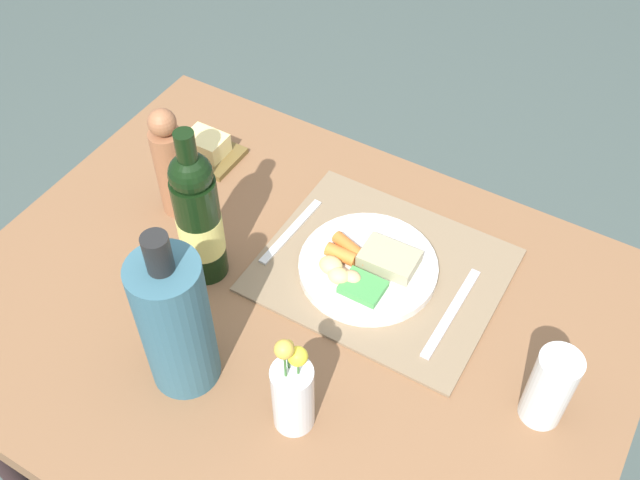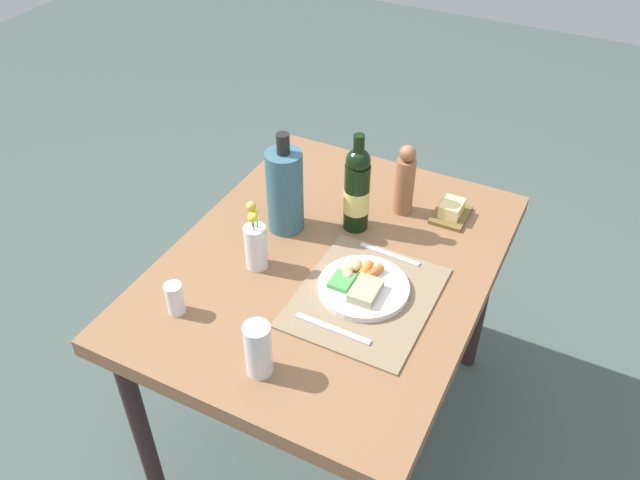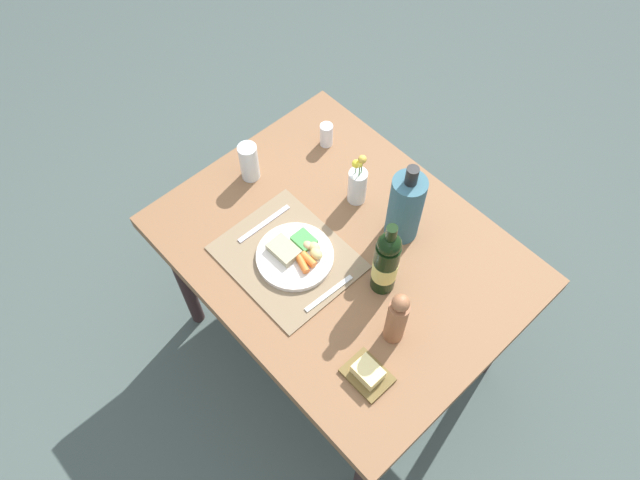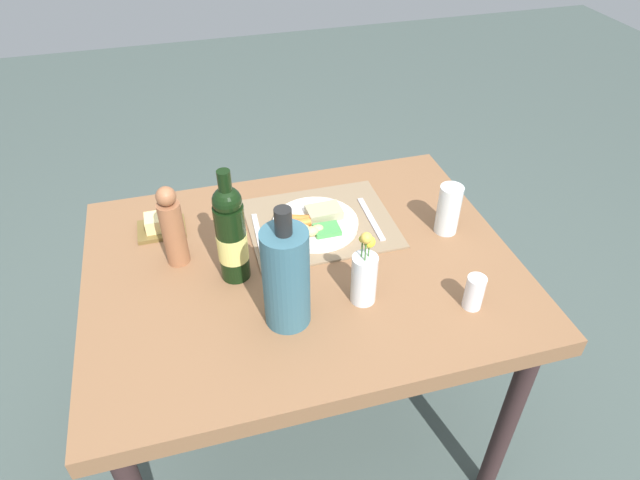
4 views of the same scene
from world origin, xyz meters
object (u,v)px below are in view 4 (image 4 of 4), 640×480
(dinner_plate, at_px, (316,223))
(butter_dish, at_px, (161,225))
(dining_table, at_px, (303,284))
(knife, at_px, (258,233))
(water_tumbler, at_px, (448,212))
(salt_shaker, at_px, (474,292))
(flower_vase, at_px, (364,276))
(wine_bottle, at_px, (231,233))
(cooler_bottle, at_px, (286,277))
(fork, at_px, (371,219))
(pepper_mill, at_px, (173,228))

(dinner_plate, relative_size, butter_dish, 1.85)
(dining_table, distance_m, knife, 0.19)
(dining_table, relative_size, water_tumbler, 7.68)
(dining_table, relative_size, salt_shaker, 12.39)
(dining_table, height_order, butter_dish, butter_dish)
(flower_vase, bearing_deg, knife, -57.43)
(dining_table, distance_m, wine_bottle, 0.27)
(knife, relative_size, water_tumbler, 1.24)
(flower_vase, distance_m, cooler_bottle, 0.20)
(fork, xyz_separation_m, knife, (0.32, -0.02, 0.00))
(knife, height_order, wine_bottle, wine_bottle)
(fork, bearing_deg, knife, -2.50)
(dining_table, height_order, flower_vase, flower_vase)
(dinner_plate, xyz_separation_m, cooler_bottle, (0.15, 0.31, 0.11))
(fork, height_order, cooler_bottle, cooler_bottle)
(dinner_plate, height_order, knife, dinner_plate)
(water_tumbler, height_order, flower_vase, flower_vase)
(dinner_plate, bearing_deg, flower_vase, 97.04)
(dining_table, height_order, pepper_mill, pepper_mill)
(dining_table, distance_m, water_tumbler, 0.44)
(dinner_plate, distance_m, cooler_bottle, 0.36)
(wine_bottle, bearing_deg, knife, -120.98)
(water_tumbler, distance_m, flower_vase, 0.37)
(dinner_plate, distance_m, wine_bottle, 0.30)
(fork, bearing_deg, dining_table, 28.71)
(knife, bearing_deg, flower_vase, 125.44)
(flower_vase, relative_size, pepper_mill, 0.92)
(wine_bottle, bearing_deg, water_tumbler, -177.79)
(wine_bottle, distance_m, pepper_mill, 0.16)
(knife, bearing_deg, dinner_plate, 178.79)
(flower_vase, bearing_deg, wine_bottle, -31.45)
(dining_table, distance_m, butter_dish, 0.43)
(dining_table, bearing_deg, butter_dish, -34.47)
(pepper_mill, relative_size, salt_shaker, 2.55)
(dining_table, height_order, dinner_plate, dinner_plate)
(dinner_plate, bearing_deg, cooler_bottle, 64.21)
(dinner_plate, xyz_separation_m, knife, (0.16, -0.01, -0.01))
(wine_bottle, distance_m, flower_vase, 0.34)
(dining_table, height_order, fork, fork)
(knife, distance_m, salt_shaker, 0.60)
(butter_dish, relative_size, flower_vase, 0.62)
(wine_bottle, bearing_deg, dinner_plate, -152.58)
(knife, bearing_deg, water_tumbler, 170.07)
(dining_table, bearing_deg, wine_bottle, -1.38)
(water_tumbler, height_order, cooler_bottle, cooler_bottle)
(wine_bottle, relative_size, water_tumbler, 2.14)
(flower_vase, distance_m, pepper_mill, 0.50)
(dining_table, relative_size, flower_vase, 5.27)
(butter_dish, distance_m, salt_shaker, 0.86)
(butter_dish, xyz_separation_m, wine_bottle, (-0.17, 0.23, 0.11))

